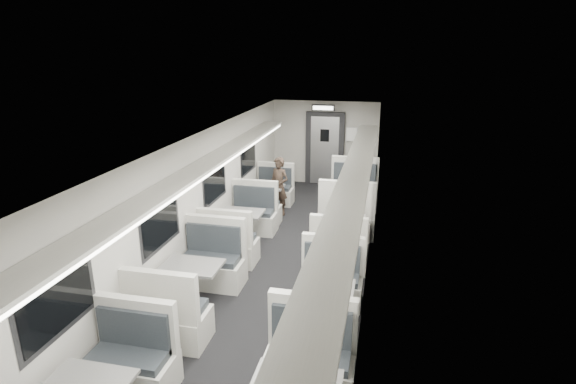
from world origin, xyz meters
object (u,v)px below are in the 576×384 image
at_px(booth_left_b, 242,228).
at_px(booth_right_b, 343,234).
at_px(vestibule_door, 325,149).
at_px(exit_sign, 323,108).
at_px(passenger, 279,186).
at_px(booth_right_a, 350,203).
at_px(booth_left_a, 267,199).
at_px(booth_right_c, 324,307).
at_px(booth_left_c, 193,287).

xyz_separation_m(booth_left_b, booth_right_b, (2.00, 0.16, -0.01)).
relative_size(booth_left_b, vestibule_door, 0.98).
bearing_deg(exit_sign, booth_right_b, -75.96).
distance_m(passenger, vestibule_door, 2.85).
bearing_deg(exit_sign, booth_left_b, -103.52).
bearing_deg(exit_sign, booth_right_a, -66.52).
height_order(booth_right_a, exit_sign, exit_sign).
xyz_separation_m(booth_left_b, vestibule_door, (1.00, 4.65, 0.67)).
height_order(vestibule_door, exit_sign, exit_sign).
relative_size(booth_left_a, booth_right_c, 0.98).
bearing_deg(booth_left_c, booth_left_a, 90.00).
distance_m(booth_left_a, booth_left_b, 1.95).
bearing_deg(passenger, booth_left_c, -70.72).
bearing_deg(passenger, booth_left_a, -164.95).
bearing_deg(booth_left_a, passenger, -8.33).
bearing_deg(booth_right_a, booth_right_c, -90.00).
distance_m(vestibule_door, exit_sign, 1.33).
bearing_deg(exit_sign, booth_left_a, -114.33).
xyz_separation_m(booth_left_c, exit_sign, (1.00, 6.54, 1.90)).
xyz_separation_m(booth_left_a, exit_sign, (1.00, 2.21, 1.93)).
height_order(booth_right_b, passenger, passenger).
bearing_deg(booth_right_c, booth_left_b, 129.07).
xyz_separation_m(booth_left_a, booth_right_c, (2.00, -4.41, 0.01)).
height_order(booth_left_a, booth_right_b, booth_right_b).
xyz_separation_m(booth_left_c, booth_right_a, (2.00, 4.23, 0.04)).
distance_m(booth_right_c, vestibule_door, 7.21).
bearing_deg(vestibule_door, exit_sign, -90.00).
relative_size(booth_right_b, vestibule_door, 0.96).
distance_m(booth_left_b, passenger, 1.96).
bearing_deg(exit_sign, vestibule_door, 90.00).
relative_size(booth_right_a, booth_right_b, 1.16).
bearing_deg(booth_right_a, exit_sign, 113.48).
relative_size(booth_right_c, passenger, 1.41).
xyz_separation_m(booth_left_c, vestibule_door, (1.00, 7.02, 0.66)).
bearing_deg(booth_right_c, exit_sign, 98.59).
height_order(booth_left_b, booth_left_c, booth_left_c).
bearing_deg(booth_right_b, passenger, 134.17).
bearing_deg(booth_left_c, booth_left_b, 90.00).
bearing_deg(booth_right_b, booth_left_a, 138.20).
relative_size(booth_left_c, booth_right_b, 1.06).
bearing_deg(booth_right_b, booth_left_b, -175.42).
xyz_separation_m(booth_right_b, passenger, (-1.69, 1.74, 0.34)).
xyz_separation_m(booth_right_b, exit_sign, (-1.00, 4.00, 1.92)).
relative_size(booth_left_b, booth_right_a, 0.88).
bearing_deg(exit_sign, passenger, -107.08).
bearing_deg(booth_right_b, booth_right_c, -90.00).
height_order(booth_left_b, booth_right_a, booth_right_a).
height_order(passenger, vestibule_door, vestibule_door).
bearing_deg(booth_right_a, booth_left_b, -137.11).
distance_m(booth_left_a, booth_right_a, 2.00).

